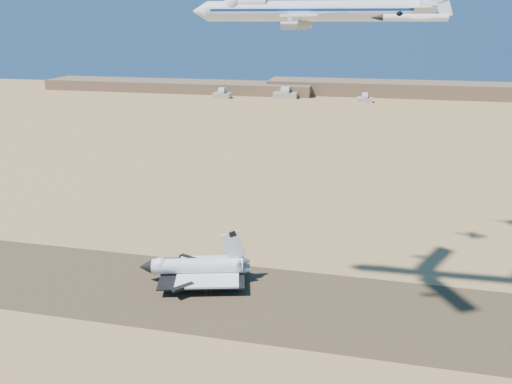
% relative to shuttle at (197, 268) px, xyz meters
% --- Properties ---
extents(ground, '(1200.00, 1200.00, 0.00)m').
position_rel_shuttle_xyz_m(ground, '(17.13, -8.94, -5.62)').
color(ground, tan).
rests_on(ground, ground).
extents(runway, '(600.00, 50.00, 0.06)m').
position_rel_shuttle_xyz_m(runway, '(17.13, -8.94, -5.59)').
color(runway, '#4C3D26').
rests_on(runway, ground).
extents(ridgeline, '(960.00, 90.00, 18.00)m').
position_rel_shuttle_xyz_m(ridgeline, '(82.44, 518.36, 2.01)').
color(ridgeline, brown).
rests_on(ridgeline, ground).
extents(hangars, '(200.50, 29.50, 30.00)m').
position_rel_shuttle_xyz_m(hangars, '(-46.87, 469.49, -0.79)').
color(hangars, '#A09C8E').
rests_on(hangars, ground).
extents(shuttle, '(42.67, 32.85, 20.90)m').
position_rel_shuttle_xyz_m(shuttle, '(0.00, 0.00, 0.00)').
color(shuttle, white).
rests_on(shuttle, runway).
extents(carrier_747, '(71.75, 55.70, 17.90)m').
position_rel_shuttle_xyz_m(carrier_747, '(39.17, -10.65, 92.61)').
color(carrier_747, white).
extents(crew_a, '(0.59, 0.77, 1.89)m').
position_rel_shuttle_xyz_m(crew_a, '(6.37, -8.41, -4.62)').
color(crew_a, '#CD500C').
rests_on(crew_a, runway).
extents(crew_b, '(0.67, 0.87, 1.59)m').
position_rel_shuttle_xyz_m(crew_b, '(8.10, -8.10, -4.76)').
color(crew_b, '#CD500C').
rests_on(crew_b, runway).
extents(crew_c, '(0.99, 1.15, 1.76)m').
position_rel_shuttle_xyz_m(crew_c, '(6.27, -8.23, -4.68)').
color(crew_c, '#CD500C').
rests_on(crew_c, runway).
extents(chase_jet_a, '(15.58, 8.45, 3.88)m').
position_rel_shuttle_xyz_m(chase_jet_a, '(67.06, -54.18, 90.64)').
color(chase_jet_a, white).
extents(chase_jet_d, '(14.95, 8.25, 3.73)m').
position_rel_shuttle_xyz_m(chase_jet_d, '(59.19, 31.68, 96.19)').
color(chase_jet_d, white).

